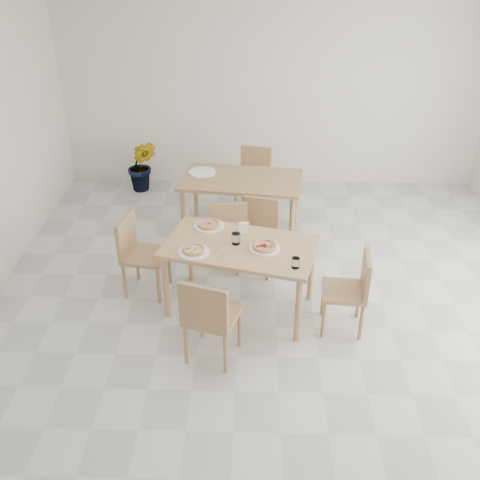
{
  "coord_description": "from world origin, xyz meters",
  "views": [
    {
      "loc": [
        -0.23,
        -4.36,
        3.52
      ],
      "look_at": [
        -0.37,
        0.32,
        0.81
      ],
      "focal_mm": 42.0,
      "sensor_mm": 36.0,
      "label": 1
    }
  ],
  "objects_px": {
    "chair_west": "(138,249)",
    "chair_east": "(353,287)",
    "main_table": "(240,252)",
    "pizza_pepperoni": "(265,246)",
    "plate_margherita": "(209,226)",
    "plate_mushroom": "(194,252)",
    "tumbler_a": "(236,239)",
    "pizza_margherita": "(209,224)",
    "tumbler_b": "(296,263)",
    "chair_back_s": "(228,227)",
    "chair_north": "(258,230)",
    "plate_empty": "(202,172)",
    "second_table": "(241,185)",
    "plate_pepperoni": "(265,248)",
    "pizza_mushroom": "(194,250)",
    "potted_plant": "(142,165)",
    "chair_south": "(209,315)",
    "napkin_holder": "(244,229)",
    "chair_back_n": "(254,174)"
  },
  "relations": [
    {
      "from": "plate_mushroom",
      "to": "tumbler_a",
      "type": "relative_size",
      "value": 2.64
    },
    {
      "from": "chair_east",
      "to": "pizza_margherita",
      "type": "xyz_separation_m",
      "value": [
        -1.4,
        0.65,
        0.3
      ]
    },
    {
      "from": "plate_mushroom",
      "to": "chair_back_s",
      "type": "bearing_deg",
      "value": 74.72
    },
    {
      "from": "pizza_margherita",
      "to": "chair_back_n",
      "type": "height_order",
      "value": "chair_back_n"
    },
    {
      "from": "chair_back_n",
      "to": "plate_empty",
      "type": "distance_m",
      "value": 0.89
    },
    {
      "from": "napkin_holder",
      "to": "chair_back_s",
      "type": "relative_size",
      "value": 0.16
    },
    {
      "from": "plate_margherita",
      "to": "potted_plant",
      "type": "bearing_deg",
      "value": 115.28
    },
    {
      "from": "chair_back_s",
      "to": "tumbler_a",
      "type": "bearing_deg",
      "value": 90.13
    },
    {
      "from": "plate_pepperoni",
      "to": "napkin_holder",
      "type": "distance_m",
      "value": 0.35
    },
    {
      "from": "plate_margherita",
      "to": "plate_mushroom",
      "type": "relative_size",
      "value": 1.04
    },
    {
      "from": "tumbler_a",
      "to": "plate_pepperoni",
      "type": "bearing_deg",
      "value": -18.59
    },
    {
      "from": "plate_margherita",
      "to": "pizza_margherita",
      "type": "distance_m",
      "value": 0.02
    },
    {
      "from": "chair_back_s",
      "to": "chair_north",
      "type": "bearing_deg",
      "value": 164.45
    },
    {
      "from": "chair_west",
      "to": "chair_south",
      "type": "bearing_deg",
      "value": -132.84
    },
    {
      "from": "pizza_margherita",
      "to": "napkin_holder",
      "type": "distance_m",
      "value": 0.39
    },
    {
      "from": "plate_mushroom",
      "to": "second_table",
      "type": "distance_m",
      "value": 1.79
    },
    {
      "from": "plate_mushroom",
      "to": "pizza_pepperoni",
      "type": "xyz_separation_m",
      "value": [
        0.67,
        0.09,
        0.02
      ]
    },
    {
      "from": "main_table",
      "to": "pizza_pepperoni",
      "type": "relative_size",
      "value": 6.3
    },
    {
      "from": "main_table",
      "to": "plate_mushroom",
      "type": "distance_m",
      "value": 0.47
    },
    {
      "from": "chair_west",
      "to": "potted_plant",
      "type": "xyz_separation_m",
      "value": [
        -0.42,
        2.54,
        -0.12
      ]
    },
    {
      "from": "chair_back_s",
      "to": "plate_empty",
      "type": "xyz_separation_m",
      "value": [
        -0.36,
        0.9,
        0.28
      ]
    },
    {
      "from": "plate_mushroom",
      "to": "chair_back_s",
      "type": "distance_m",
      "value": 1.07
    },
    {
      "from": "pizza_mushroom",
      "to": "plate_empty",
      "type": "distance_m",
      "value": 1.9
    },
    {
      "from": "potted_plant",
      "to": "chair_south",
      "type": "bearing_deg",
      "value": -71.02
    },
    {
      "from": "chair_north",
      "to": "pizza_pepperoni",
      "type": "xyz_separation_m",
      "value": [
        0.06,
        -0.87,
        0.3
      ]
    },
    {
      "from": "chair_north",
      "to": "pizza_pepperoni",
      "type": "height_order",
      "value": "chair_north"
    },
    {
      "from": "chair_back_n",
      "to": "main_table",
      "type": "bearing_deg",
      "value": -78.41
    },
    {
      "from": "plate_mushroom",
      "to": "pizza_margherita",
      "type": "relative_size",
      "value": 1.05
    },
    {
      "from": "chair_east",
      "to": "second_table",
      "type": "xyz_separation_m",
      "value": [
        -1.11,
        1.88,
        0.18
      ]
    },
    {
      "from": "plate_empty",
      "to": "chair_north",
      "type": "bearing_deg",
      "value": -53.44
    },
    {
      "from": "chair_west",
      "to": "chair_east",
      "type": "height_order",
      "value": "chair_west"
    },
    {
      "from": "chair_west",
      "to": "chair_east",
      "type": "bearing_deg",
      "value": -95.1
    },
    {
      "from": "second_table",
      "to": "plate_empty",
      "type": "relative_size",
      "value": 4.68
    },
    {
      "from": "chair_east",
      "to": "chair_back_n",
      "type": "relative_size",
      "value": 0.98
    },
    {
      "from": "pizza_margherita",
      "to": "tumbler_b",
      "type": "distance_m",
      "value": 1.13
    },
    {
      "from": "tumbler_a",
      "to": "plate_margherita",
      "type": "bearing_deg",
      "value": 131.09
    },
    {
      "from": "main_table",
      "to": "second_table",
      "type": "bearing_deg",
      "value": 105.85
    },
    {
      "from": "chair_south",
      "to": "napkin_holder",
      "type": "height_order",
      "value": "chair_south"
    },
    {
      "from": "pizza_mushroom",
      "to": "plate_mushroom",
      "type": "bearing_deg",
      "value": 0.0
    },
    {
      "from": "chair_south",
      "to": "tumbler_a",
      "type": "height_order",
      "value": "chair_south"
    },
    {
      "from": "chair_north",
      "to": "plate_margherita",
      "type": "bearing_deg",
      "value": -124.83
    },
    {
      "from": "chair_north",
      "to": "chair_west",
      "type": "height_order",
      "value": "chair_west"
    },
    {
      "from": "plate_empty",
      "to": "plate_pepperoni",
      "type": "bearing_deg",
      "value": -67.29
    },
    {
      "from": "tumbler_b",
      "to": "plate_empty",
      "type": "relative_size",
      "value": 0.3
    },
    {
      "from": "plate_mushroom",
      "to": "pizza_pepperoni",
      "type": "relative_size",
      "value": 1.13
    },
    {
      "from": "pizza_pepperoni",
      "to": "chair_north",
      "type": "bearing_deg",
      "value": 93.78
    },
    {
      "from": "chair_east",
      "to": "napkin_holder",
      "type": "height_order",
      "value": "napkin_holder"
    },
    {
      "from": "main_table",
      "to": "pizza_pepperoni",
      "type": "bearing_deg",
      "value": -1.03
    },
    {
      "from": "plate_pepperoni",
      "to": "pizza_mushroom",
      "type": "xyz_separation_m",
      "value": [
        -0.67,
        -0.09,
        0.02
      ]
    },
    {
      "from": "plate_mushroom",
      "to": "potted_plant",
      "type": "distance_m",
      "value": 3.19
    }
  ]
}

